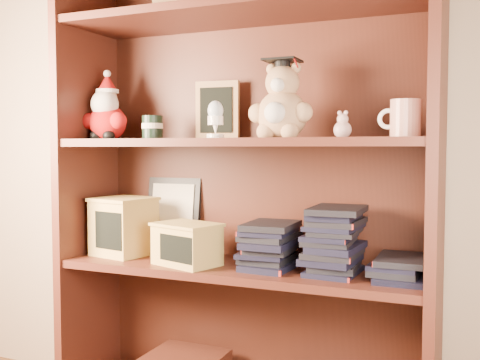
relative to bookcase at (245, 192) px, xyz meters
The scene contains 16 objects.
bookcase is the anchor object (origin of this frame).
shelf_lower 0.25m from the bookcase, 87.06° to the right, with size 1.14×0.33×0.02m.
shelf_upper 0.17m from the bookcase, 87.06° to the right, with size 1.14×0.33×0.02m.
santa_plush 0.56m from the bookcase, behind, with size 0.18×0.13×0.25m.
teachers_tin 0.38m from the bookcase, behind, with size 0.07×0.07×0.08m.
chalkboard_plaque 0.30m from the bookcase, 153.60° to the left, with size 0.15×0.09×0.20m.
egg_cup 0.27m from the bookcase, 110.29° to the right, with size 0.05×0.05×0.11m.
grad_teddy_bear 0.31m from the bookcase, 22.24° to the right, with size 0.20×0.17×0.24m.
pink_figurine 0.39m from the bookcase, ahead, with size 0.05×0.05×0.08m.
teacher_mug 0.55m from the bookcase, ahead, with size 0.12×0.08×0.10m.
certificate_frame 0.35m from the bookcase, 164.62° to the left, with size 0.21×0.05×0.26m.
treats_box 0.46m from the bookcase, behind, with size 0.21×0.21×0.20m.
pencils_box 0.25m from the bookcase, 142.59° to the right, with size 0.24×0.20×0.13m.
book_stack_left 0.20m from the bookcase, 26.64° to the right, with size 0.14×0.20×0.13m.
book_stack_mid 0.34m from the bookcase, ahead, with size 0.14×0.20×0.19m.
book_stack_right 0.53m from the bookcase, ahead, with size 0.14×0.20×0.06m.
Camera 1 is at (0.86, -0.31, 0.92)m, focal length 42.00 mm.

